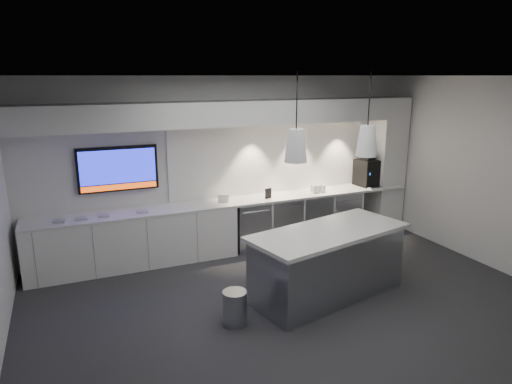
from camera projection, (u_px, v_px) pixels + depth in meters
name	position (u px, v px, depth m)	size (l,w,h in m)	color
floor	(294.00, 303.00, 6.19)	(7.00, 7.00, 0.00)	#2E2D30
ceiling	(299.00, 76.00, 5.44)	(7.00, 7.00, 0.00)	black
wall_back	(229.00, 163.00, 8.04)	(7.00, 7.00, 0.00)	silver
wall_front	(446.00, 272.00, 3.59)	(7.00, 7.00, 0.00)	silver
wall_right	(493.00, 174.00, 7.15)	(7.00, 7.00, 0.00)	silver
back_counter	(236.00, 202.00, 7.91)	(6.80, 0.65, 0.04)	white
left_base_cabinets	(135.00, 240.00, 7.35)	(3.30, 0.63, 0.86)	white
fridge_unit_a	(249.00, 225.00, 8.11)	(0.60, 0.61, 0.85)	#999CA1
fridge_unit_b	(281.00, 220.00, 8.36)	(0.60, 0.61, 0.85)	#999CA1
fridge_unit_c	(311.00, 216.00, 8.60)	(0.60, 0.61, 0.85)	#999CA1
fridge_unit_d	(339.00, 212.00, 8.84)	(0.60, 0.61, 0.85)	#999CA1
backsplash	(290.00, 156.00, 8.47)	(4.60, 0.03, 1.30)	white
soffit	(235.00, 113.00, 7.55)	(6.90, 0.60, 0.40)	white
column	(386.00, 164.00, 9.05)	(0.55, 0.55, 2.60)	white
wall_tv	(118.00, 169.00, 7.26)	(1.25, 0.07, 0.72)	black
island	(328.00, 263.00, 6.32)	(2.42, 1.45, 0.96)	#999CA1
bin	(235.00, 308.00, 5.64)	(0.31, 0.31, 0.43)	#999CA1
coffee_machine	(367.00, 172.00, 8.91)	(0.41, 0.57, 0.68)	black
sign_black	(268.00, 193.00, 8.02)	(0.14, 0.02, 0.18)	black
sign_white	(223.00, 199.00, 7.74)	(0.18, 0.02, 0.14)	white
cup_cluster	(318.00, 189.00, 8.43)	(0.26, 0.17, 0.14)	silver
tray_a	(59.00, 221.00, 6.73)	(0.16, 0.16, 0.03)	#A0A0A0
tray_b	(81.00, 219.00, 6.86)	(0.16, 0.16, 0.03)	#A0A0A0
tray_c	(104.00, 215.00, 7.01)	(0.16, 0.16, 0.03)	#A0A0A0
tray_d	(142.00, 212.00, 7.20)	(0.16, 0.16, 0.03)	#A0A0A0
pendant_left	(296.00, 145.00, 5.70)	(0.29, 0.29, 1.11)	white
pendant_right	(367.00, 141.00, 6.11)	(0.29, 0.29, 1.11)	white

